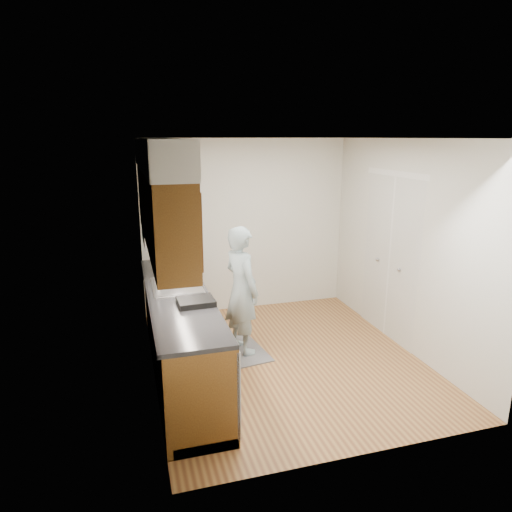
{
  "coord_description": "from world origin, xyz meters",
  "views": [
    {
      "loc": [
        -1.68,
        -4.57,
        2.52
      ],
      "look_at": [
        -0.29,
        0.25,
        1.2
      ],
      "focal_mm": 32.0,
      "sensor_mm": 36.0,
      "label": 1
    }
  ],
  "objects_px": {
    "soap_bottle_a": "(162,263)",
    "soap_bottle_b": "(179,266)",
    "steel_can": "(185,269)",
    "person": "(241,282)",
    "dish_rack": "(196,302)"
  },
  "relations": [
    {
      "from": "steel_can",
      "to": "person",
      "type": "bearing_deg",
      "value": -25.06
    },
    {
      "from": "soap_bottle_b",
      "to": "soap_bottle_a",
      "type": "bearing_deg",
      "value": -178.18
    },
    {
      "from": "soap_bottle_b",
      "to": "dish_rack",
      "type": "distance_m",
      "value": 1.06
    },
    {
      "from": "soap_bottle_a",
      "to": "person",
      "type": "bearing_deg",
      "value": -19.4
    },
    {
      "from": "soap_bottle_b",
      "to": "steel_can",
      "type": "xyz_separation_m",
      "value": [
        0.06,
        -0.03,
        -0.04
      ]
    },
    {
      "from": "soap_bottle_b",
      "to": "steel_can",
      "type": "distance_m",
      "value": 0.08
    },
    {
      "from": "person",
      "to": "soap_bottle_a",
      "type": "distance_m",
      "value": 0.95
    },
    {
      "from": "soap_bottle_a",
      "to": "soap_bottle_b",
      "type": "distance_m",
      "value": 0.2
    },
    {
      "from": "person",
      "to": "dish_rack",
      "type": "height_order",
      "value": "person"
    },
    {
      "from": "person",
      "to": "soap_bottle_b",
      "type": "distance_m",
      "value": 0.77
    },
    {
      "from": "person",
      "to": "soap_bottle_b",
      "type": "relative_size",
      "value": 9.17
    },
    {
      "from": "soap_bottle_a",
      "to": "dish_rack",
      "type": "relative_size",
      "value": 0.84
    },
    {
      "from": "steel_can",
      "to": "dish_rack",
      "type": "distance_m",
      "value": 1.03
    },
    {
      "from": "person",
      "to": "steel_can",
      "type": "distance_m",
      "value": 0.69
    },
    {
      "from": "steel_can",
      "to": "dish_rack",
      "type": "bearing_deg",
      "value": -91.62
    }
  ]
}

